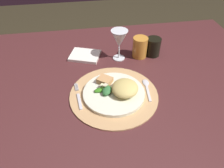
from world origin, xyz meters
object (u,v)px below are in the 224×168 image
at_px(fork, 79,97).
at_px(spoon, 147,86).
at_px(amber_tumbler, 140,47).
at_px(dinner_plate, 114,93).
at_px(wine_glass, 119,40).
at_px(napkin, 85,55).
at_px(dining_table, 120,95).
at_px(dark_tumbler, 153,47).

distance_m(fork, spoon, 0.30).
bearing_deg(amber_tumbler, fork, -140.62).
height_order(dinner_plate, wine_glass, wine_glass).
distance_m(napkin, amber_tumbler, 0.29).
bearing_deg(wine_glass, amber_tumbler, 1.90).
bearing_deg(amber_tumbler, spoon, -96.84).
height_order(dining_table, wine_glass, wine_glass).
relative_size(dining_table, amber_tumbler, 13.96).
relative_size(dinner_plate, napkin, 1.73).
bearing_deg(dinner_plate, amber_tumbler, 56.54).
xyz_separation_m(spoon, wine_glass, (-0.08, 0.24, 0.10)).
bearing_deg(wine_glass, napkin, 166.39).
distance_m(fork, napkin, 0.31).
bearing_deg(wine_glass, spoon, -71.57).
bearing_deg(amber_tumbler, dinner_plate, -123.46).
distance_m(dinner_plate, wine_glass, 0.29).
relative_size(spoon, amber_tumbler, 1.30).
relative_size(wine_glass, amber_tumbler, 1.47).
xyz_separation_m(spoon, dark_tumbler, (0.10, 0.25, 0.04)).
xyz_separation_m(fork, dark_tumbler, (0.40, 0.27, 0.04)).
bearing_deg(spoon, napkin, 131.87).
height_order(dinner_plate, amber_tumbler, amber_tumbler).
bearing_deg(fork, spoon, 4.66).
height_order(dinner_plate, fork, dinner_plate).
xyz_separation_m(dinner_plate, napkin, (-0.10, 0.31, -0.01)).
height_order(spoon, dark_tumbler, dark_tumbler).
relative_size(dining_table, fork, 9.43).
bearing_deg(spoon, amber_tumbler, 83.16).
bearing_deg(napkin, dinner_plate, -71.62).
height_order(amber_tumbler, dark_tumbler, amber_tumbler).
bearing_deg(dinner_plate, napkin, 108.38).
xyz_separation_m(fork, wine_glass, (0.22, 0.26, 0.10)).
bearing_deg(spoon, dining_table, 148.81).
height_order(dinner_plate, napkin, dinner_plate).
distance_m(dining_table, dinner_plate, 0.15).
bearing_deg(napkin, dining_table, -56.00).
xyz_separation_m(dining_table, spoon, (0.11, -0.06, 0.10)).
bearing_deg(amber_tumbler, dining_table, -126.93).
bearing_deg(fork, dinner_plate, -1.24).
relative_size(napkin, amber_tumbler, 1.40).
distance_m(fork, wine_glass, 0.36).
relative_size(napkin, dark_tumbler, 1.57).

